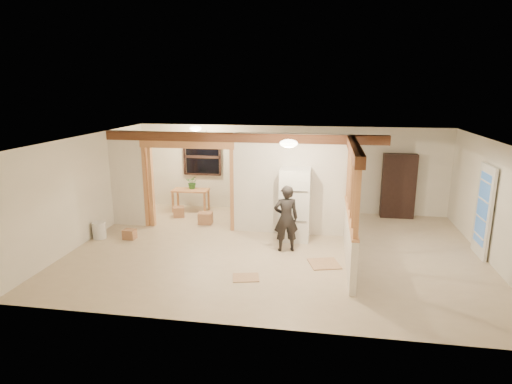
% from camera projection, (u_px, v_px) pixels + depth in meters
% --- Properties ---
extents(floor, '(9.00, 6.50, 0.01)m').
position_uv_depth(floor, '(275.00, 250.00, 9.68)').
color(floor, '#C9B395').
rests_on(floor, ground).
extents(ceiling, '(9.00, 6.50, 0.01)m').
position_uv_depth(ceiling, '(277.00, 139.00, 9.08)').
color(ceiling, white).
extents(wall_back, '(9.00, 0.01, 2.50)m').
position_uv_depth(wall_back, '(289.00, 169.00, 12.49)').
color(wall_back, white).
rests_on(wall_back, floor).
extents(wall_front, '(9.00, 0.01, 2.50)m').
position_uv_depth(wall_front, '(250.00, 250.00, 6.26)').
color(wall_front, white).
rests_on(wall_front, floor).
extents(wall_left, '(0.01, 6.50, 2.50)m').
position_uv_depth(wall_left, '(87.00, 188.00, 10.08)').
color(wall_left, white).
rests_on(wall_left, floor).
extents(wall_right, '(0.01, 6.50, 2.50)m').
position_uv_depth(wall_right, '(496.00, 205.00, 8.67)').
color(wall_right, white).
rests_on(wall_right, floor).
extents(partition_left_stub, '(0.90, 0.12, 2.50)m').
position_uv_depth(partition_left_stub, '(128.00, 179.00, 11.16)').
color(partition_left_stub, white).
rests_on(partition_left_stub, floor).
extents(partition_center, '(2.80, 0.12, 2.50)m').
position_uv_depth(partition_center, '(290.00, 185.00, 10.49)').
color(partition_center, white).
rests_on(partition_center, floor).
extents(doorway_frame, '(2.46, 0.14, 2.20)m').
position_uv_depth(doorway_frame, '(188.00, 187.00, 10.94)').
color(doorway_frame, tan).
rests_on(doorway_frame, floor).
extents(header_beam_back, '(7.00, 0.18, 0.22)m').
position_uv_depth(header_beam_back, '(242.00, 138.00, 10.41)').
color(header_beam_back, brown).
rests_on(header_beam_back, ceiling).
extents(header_beam_right, '(0.18, 3.30, 0.22)m').
position_uv_depth(header_beam_right, '(354.00, 149.00, 8.47)').
color(header_beam_right, brown).
rests_on(header_beam_right, ceiling).
extents(pony_wall, '(0.12, 3.20, 1.00)m').
position_uv_depth(pony_wall, '(349.00, 239.00, 8.92)').
color(pony_wall, white).
rests_on(pony_wall, floor).
extents(stud_partition, '(0.14, 3.20, 1.32)m').
position_uv_depth(stud_partition, '(352.00, 185.00, 8.64)').
color(stud_partition, tan).
rests_on(stud_partition, pony_wall).
extents(window_back, '(1.12, 0.10, 1.10)m').
position_uv_depth(window_back, '(202.00, 157.00, 12.75)').
color(window_back, black).
rests_on(window_back, wall_back).
extents(french_door, '(0.12, 0.86, 2.00)m').
position_uv_depth(french_door, '(484.00, 211.00, 9.12)').
color(french_door, white).
rests_on(french_door, floor).
extents(ceiling_dome_main, '(0.36, 0.36, 0.16)m').
position_uv_depth(ceiling_dome_main, '(289.00, 143.00, 8.55)').
color(ceiling_dome_main, '#FFEABF').
rests_on(ceiling_dome_main, ceiling).
extents(ceiling_dome_util, '(0.32, 0.32, 0.14)m').
position_uv_depth(ceiling_dome_util, '(196.00, 128.00, 11.68)').
color(ceiling_dome_util, '#FFEABF').
rests_on(ceiling_dome_util, ceiling).
extents(hanging_bulb, '(0.07, 0.07, 0.07)m').
position_uv_depth(hanging_bulb, '(207.00, 143.00, 11.00)').
color(hanging_bulb, '#FFD88C').
rests_on(hanging_bulb, ceiling).
extents(refrigerator, '(0.71, 0.69, 1.72)m').
position_uv_depth(refrigerator, '(295.00, 204.00, 10.17)').
color(refrigerator, silver).
rests_on(refrigerator, floor).
extents(woman, '(0.62, 0.49, 1.51)m').
position_uv_depth(woman, '(286.00, 218.00, 9.45)').
color(woman, black).
rests_on(woman, floor).
extents(work_table, '(1.06, 0.56, 0.66)m').
position_uv_depth(work_table, '(191.00, 200.00, 12.61)').
color(work_table, tan).
rests_on(work_table, floor).
extents(potted_plant, '(0.36, 0.32, 0.39)m').
position_uv_depth(potted_plant, '(193.00, 182.00, 12.57)').
color(potted_plant, '#2C6C27').
rests_on(potted_plant, work_table).
extents(shop_vac, '(0.47, 0.47, 0.54)m').
position_uv_depth(shop_vac, '(137.00, 206.00, 12.17)').
color(shop_vac, '#AA1A16').
rests_on(shop_vac, floor).
extents(bookshelf, '(0.90, 0.30, 1.80)m').
position_uv_depth(bookshelf, '(398.00, 186.00, 11.88)').
color(bookshelf, black).
rests_on(bookshelf, floor).
extents(bucket, '(0.42, 0.42, 0.41)m').
position_uv_depth(bucket, '(99.00, 230.00, 10.35)').
color(bucket, white).
rests_on(bucket, floor).
extents(box_util_a, '(0.37, 0.32, 0.31)m').
position_uv_depth(box_util_a, '(205.00, 218.00, 11.48)').
color(box_util_a, '#A4714F').
rests_on(box_util_a, floor).
extents(box_util_b, '(0.39, 0.39, 0.29)m').
position_uv_depth(box_util_b, '(179.00, 212.00, 12.10)').
color(box_util_b, '#A4714F').
rests_on(box_util_b, floor).
extents(box_front, '(0.30, 0.25, 0.23)m').
position_uv_depth(box_front, '(130.00, 234.00, 10.33)').
color(box_front, '#A4714F').
rests_on(box_front, floor).
extents(floor_panel_near, '(0.74, 0.74, 0.02)m').
position_uv_depth(floor_panel_near, '(324.00, 264.00, 8.87)').
color(floor_panel_near, tan).
rests_on(floor_panel_near, floor).
extents(floor_panel_far, '(0.58, 0.50, 0.02)m').
position_uv_depth(floor_panel_far, '(246.00, 277.00, 8.24)').
color(floor_panel_far, tan).
rests_on(floor_panel_far, floor).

